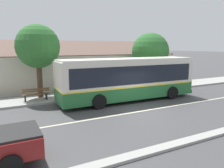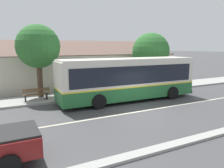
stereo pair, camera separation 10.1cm
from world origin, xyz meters
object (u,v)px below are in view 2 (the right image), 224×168
bus_stop_sign (169,72)px  street_tree_secondary (38,47)px  transit_bus (128,78)px  street_tree_primary (151,52)px  bench_by_building (36,95)px

bus_stop_sign → street_tree_secondary: bearing=172.4°
transit_bus → street_tree_primary: bearing=37.7°
transit_bus → bench_by_building: size_ratio=5.73×
bench_by_building → street_tree_secondary: (0.50, 1.10, 3.50)m
street_tree_primary → bus_stop_sign: 2.78m
transit_bus → bench_by_building: (-6.41, 2.58, -1.15)m
transit_bus → street_tree_secondary: size_ratio=1.87×
transit_bus → street_tree_primary: street_tree_primary is taller
bench_by_building → street_tree_secondary: 3.71m
street_tree_secondary → street_tree_primary: bearing=0.9°
transit_bus → bus_stop_sign: (5.89, 2.09, -0.09)m
transit_bus → street_tree_primary: size_ratio=1.98×
street_tree_primary → street_tree_secondary: (-10.87, -0.16, 0.48)m
transit_bus → bus_stop_sign: bearing=19.6°
bench_by_building → street_tree_secondary: bearing=65.3°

